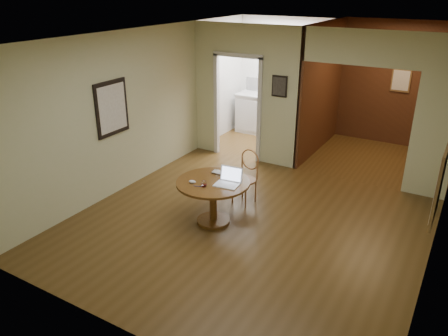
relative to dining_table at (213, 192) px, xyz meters
The scene contains 11 objects.
floor 0.71m from the dining_table, 10.46° to the left, with size 5.00×5.00×0.00m, color #4D3516.
room_shell 3.28m from the dining_table, 89.70° to the left, with size 5.20×7.50×5.00m.
dining_table is the anchor object (origin of this frame).
chair 0.87m from the dining_table, 82.74° to the left, with size 0.44×0.44×0.91m.
open_laptop 0.35m from the dining_table, 11.36° to the left, with size 0.37×0.33×0.24m.
closed_laptop 0.32m from the dining_table, 90.91° to the left, with size 0.35×0.22×0.03m, color #B2B3B7.
mouse 0.37m from the dining_table, 139.10° to the right, with size 0.11×0.06×0.05m, color white.
wine_glass 0.32m from the dining_table, 93.36° to the right, with size 0.09×0.09×0.10m, color white, non-canonical shape.
pen 0.33m from the dining_table, 110.94° to the right, with size 0.01×0.01×0.13m, color navy.
kitchen_cabinet 4.38m from the dining_table, 101.39° to the left, with size 2.06×0.60×0.94m.
grocery_bag 4.33m from the dining_table, 91.24° to the left, with size 0.31×0.27×0.31m, color tan.
Camera 1 is at (2.63, -5.05, 3.39)m, focal length 35.00 mm.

